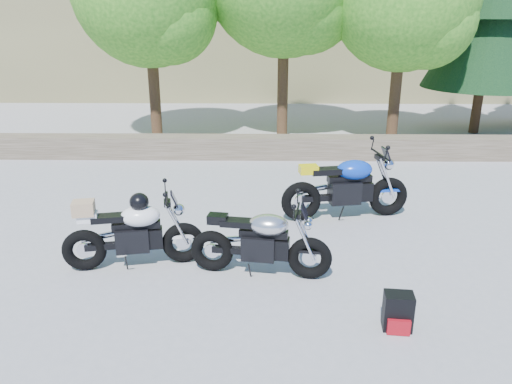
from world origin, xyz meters
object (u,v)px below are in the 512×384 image
silver_bike (261,243)px  white_bike (133,231)px  backpack (398,312)px  blue_bike (347,188)px

silver_bike → white_bike: (-1.66, 0.20, 0.05)m
white_bike → backpack: white_bike is taller
silver_bike → backpack: bearing=-30.1°
silver_bike → backpack: (1.43, -1.15, -0.24)m
backpack → white_bike: bearing=162.2°
white_bike → blue_bike: bearing=18.3°
silver_bike → blue_bike: (1.36, 1.91, 0.07)m
silver_bike → backpack: silver_bike is taller
backpack → silver_bike: bearing=147.2°
white_bike → blue_bike: blue_bike is taller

